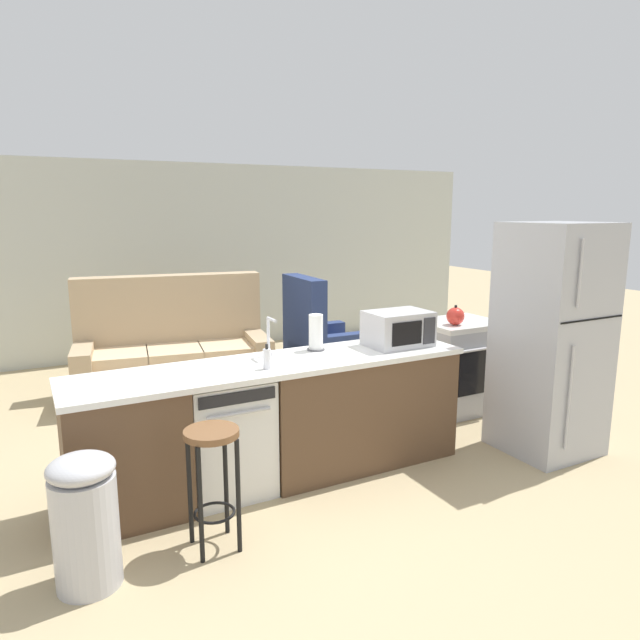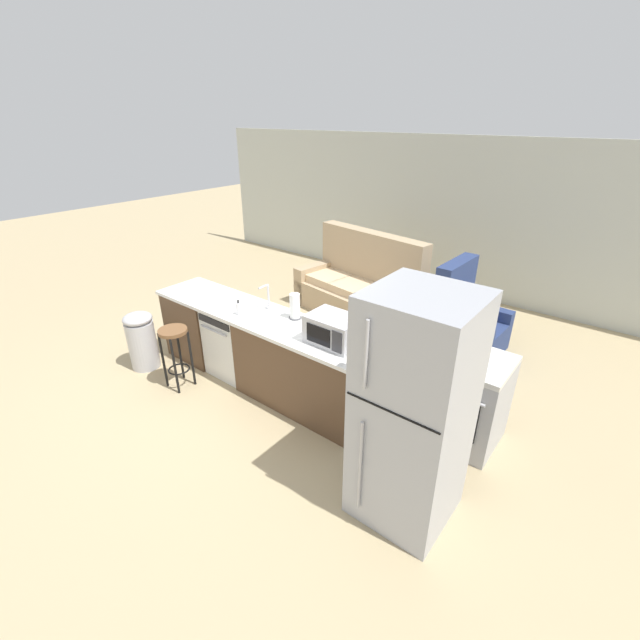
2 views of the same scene
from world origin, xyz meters
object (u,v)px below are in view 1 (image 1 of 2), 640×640
at_px(dishwasher, 225,434).
at_px(soap_bottle, 267,359).
at_px(bar_stool, 213,463).
at_px(refrigerator, 551,339).
at_px(couch, 174,357).
at_px(paper_towel_roll, 316,333).
at_px(armchair, 319,346).
at_px(trash_bin, 85,520).
at_px(stove_range, 457,365).
at_px(microwave, 398,329).
at_px(kettle, 455,316).

relative_size(dishwasher, soap_bottle, 4.77).
distance_m(soap_bottle, bar_stool, 0.87).
bearing_deg(refrigerator, couch, 128.87).
distance_m(paper_towel_roll, armchair, 2.49).
bearing_deg(refrigerator, armchair, 102.89).
bearing_deg(trash_bin, stove_range, 18.68).
bearing_deg(soap_bottle, bar_stool, -138.05).
bearing_deg(refrigerator, trash_bin, -178.16).
xyz_separation_m(paper_towel_roll, armchair, (1.14, 2.10, -0.69)).
xyz_separation_m(refrigerator, bar_stool, (-2.89, -0.09, -0.41)).
distance_m(dishwasher, microwave, 1.59).
height_order(refrigerator, couch, refrigerator).
relative_size(stove_range, armchair, 0.75).
bearing_deg(bar_stool, dishwasher, 65.98).
bearing_deg(dishwasher, couch, 84.77).
xyz_separation_m(stove_range, armchair, (-0.65, 1.73, -0.10)).
bearing_deg(soap_bottle, armchair, 55.23).
bearing_deg(stove_range, couch, 142.07).
relative_size(stove_range, bar_stool, 1.22).
height_order(kettle, bar_stool, kettle).
xyz_separation_m(microwave, kettle, (0.97, 0.42, -0.05)).
bearing_deg(trash_bin, soap_bottle, 22.55).
distance_m(stove_range, trash_bin, 3.79).
bearing_deg(dishwasher, stove_range, 11.91).
relative_size(microwave, armchair, 0.42).
relative_size(dishwasher, bar_stool, 1.14).
height_order(stove_range, paper_towel_roll, paper_towel_roll).
relative_size(dishwasher, paper_towel_roll, 2.98).
height_order(soap_bottle, armchair, armchair).
height_order(refrigerator, bar_stool, refrigerator).
distance_m(kettle, armchair, 2.02).
distance_m(microwave, bar_stool, 1.94).
bearing_deg(trash_bin, couch, 68.48).
xyz_separation_m(dishwasher, refrigerator, (2.60, -0.55, 0.52)).
height_order(microwave, trash_bin, microwave).
relative_size(bar_stool, armchair, 0.62).
xyz_separation_m(paper_towel_roll, bar_stool, (-1.10, -0.82, -0.50)).
bearing_deg(couch, armchair, -4.10).
xyz_separation_m(kettle, bar_stool, (-2.72, -1.07, -0.45)).
xyz_separation_m(dishwasher, microwave, (1.47, -0.00, 0.62)).
xyz_separation_m(paper_towel_roll, soap_bottle, (-0.54, -0.32, -0.07)).
height_order(dishwasher, bar_stool, dishwasher).
distance_m(trash_bin, couch, 3.30).
distance_m(trash_bin, armchair, 4.16).
relative_size(refrigerator, paper_towel_roll, 6.67).
xyz_separation_m(bar_stool, armchair, (2.24, 2.92, -0.19)).
distance_m(dishwasher, refrigerator, 2.71).
bearing_deg(refrigerator, stove_range, 89.99).
height_order(paper_towel_roll, soap_bottle, paper_towel_roll).
relative_size(kettle, armchair, 0.17).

